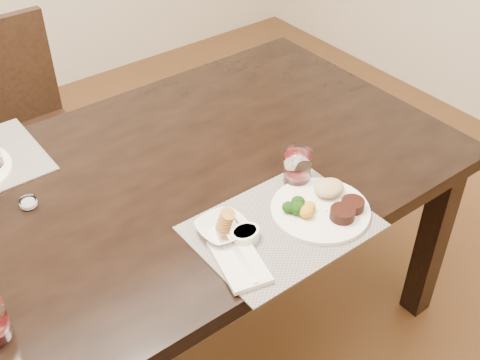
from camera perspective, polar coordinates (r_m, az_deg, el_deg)
ground_plane at (r=2.25m, az=-8.33°, el=-16.12°), size 4.50×4.50×0.00m
dining_table at (r=1.76m, az=-10.29°, el=-3.37°), size 2.00×1.00×0.75m
chair_far at (r=2.58m, az=-20.08°, el=5.11°), size 0.42×0.42×0.90m
placemat_near at (r=1.58m, az=4.00°, el=-4.43°), size 0.46×0.34×0.00m
dinner_plate at (r=1.62m, az=8.03°, el=-2.45°), size 0.27×0.27×0.05m
napkin_fork at (r=1.47m, az=-0.08°, el=-7.72°), size 0.14×0.20×0.02m
steak_knife at (r=1.64m, az=7.11°, el=-2.24°), size 0.05×0.21×0.01m
cracker_bowl at (r=1.54m, az=-1.66°, el=-4.61°), size 0.13×0.13×0.06m
sauce_ramekin at (r=1.52m, az=0.47°, el=-5.19°), size 0.08×0.12×0.06m
wine_glass_near at (r=1.69m, az=5.47°, el=1.12°), size 0.08×0.08×0.11m
salt_cellar at (r=1.73m, az=-19.43°, el=-2.07°), size 0.05×0.05×0.02m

